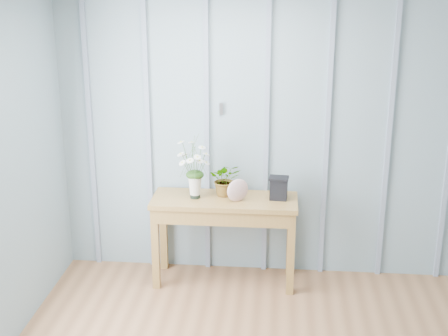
# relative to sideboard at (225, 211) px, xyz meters

# --- Properties ---
(room_shell) EXTENTS (4.00, 4.50, 2.50)m
(room_shell) POSITION_rel_sideboard_xyz_m (0.58, -1.08, 1.35)
(room_shell) COLOR #859DA7
(room_shell) RESTS_ON ground
(sideboard) EXTENTS (1.20, 0.45, 0.75)m
(sideboard) POSITION_rel_sideboard_xyz_m (0.00, 0.00, 0.00)
(sideboard) COLOR olive
(sideboard) RESTS_ON ground
(daisy_vase) EXTENTS (0.37, 0.28, 0.52)m
(daisy_vase) POSITION_rel_sideboard_xyz_m (-0.24, -0.01, 0.44)
(daisy_vase) COLOR black
(daisy_vase) RESTS_ON sideboard
(spider_plant) EXTENTS (0.28, 0.25, 0.28)m
(spider_plant) POSITION_rel_sideboard_xyz_m (0.00, 0.08, 0.26)
(spider_plant) COLOR #193B10
(spider_plant) RESTS_ON sideboard
(felt_disc_vessel) EXTENTS (0.19, 0.15, 0.19)m
(felt_disc_vessel) POSITION_rel_sideboard_xyz_m (0.11, -0.05, 0.21)
(felt_disc_vessel) COLOR #9B5061
(felt_disc_vessel) RESTS_ON sideboard
(carved_box) EXTENTS (0.17, 0.13, 0.19)m
(carved_box) POSITION_rel_sideboard_xyz_m (0.44, 0.02, 0.21)
(carved_box) COLOR black
(carved_box) RESTS_ON sideboard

